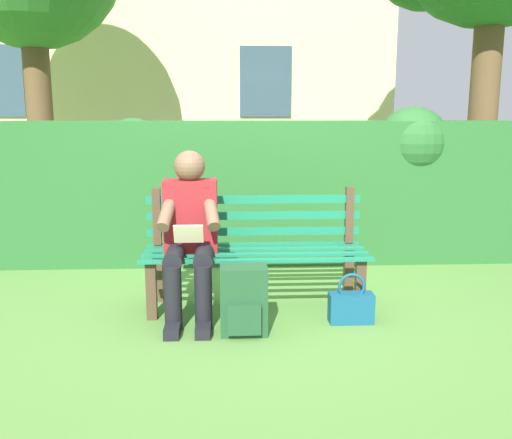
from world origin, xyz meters
name	(u,v)px	position (x,y,z in m)	size (l,w,h in m)	color
ground	(255,308)	(0.00, 0.00, 0.00)	(60.00, 60.00, 0.00)	#517F38
park_bench	(255,248)	(0.00, -0.08, 0.44)	(1.63, 0.55, 0.87)	#4C3828
person_seated	(190,230)	(0.46, 0.10, 0.62)	(0.44, 0.73, 1.17)	maroon
hedge_backdrop	(263,186)	(-0.15, -1.48, 0.72)	(4.90, 0.83, 1.49)	#265B28
building_facade	(143,4)	(1.82, -7.52, 3.50)	(9.17, 3.06, 7.01)	beige
backpack	(244,301)	(0.10, 0.48, 0.22)	(0.30, 0.27, 0.45)	#1E4728
handbag	(351,306)	(-0.64, 0.33, 0.12)	(0.30, 0.13, 0.35)	navy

